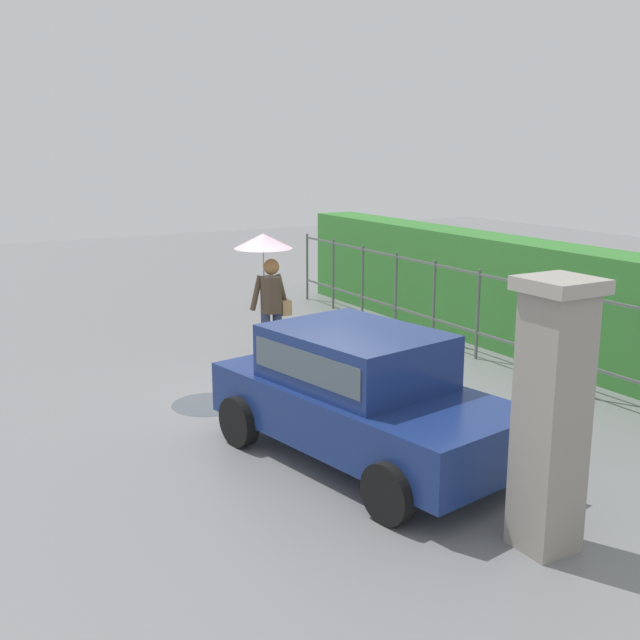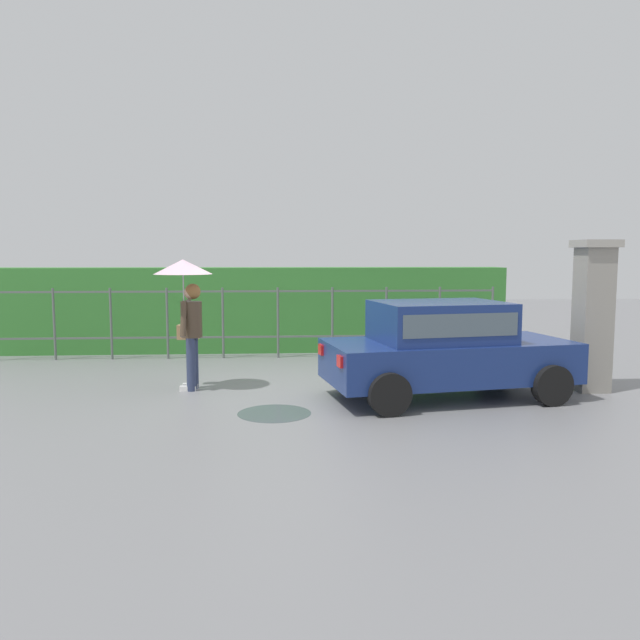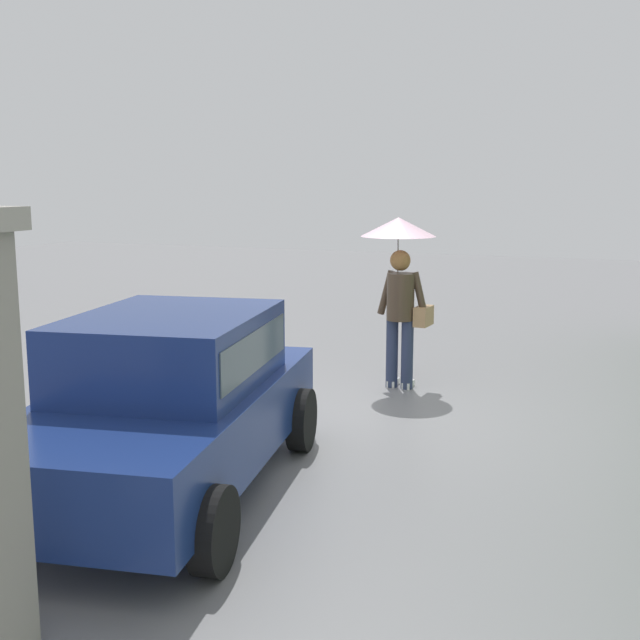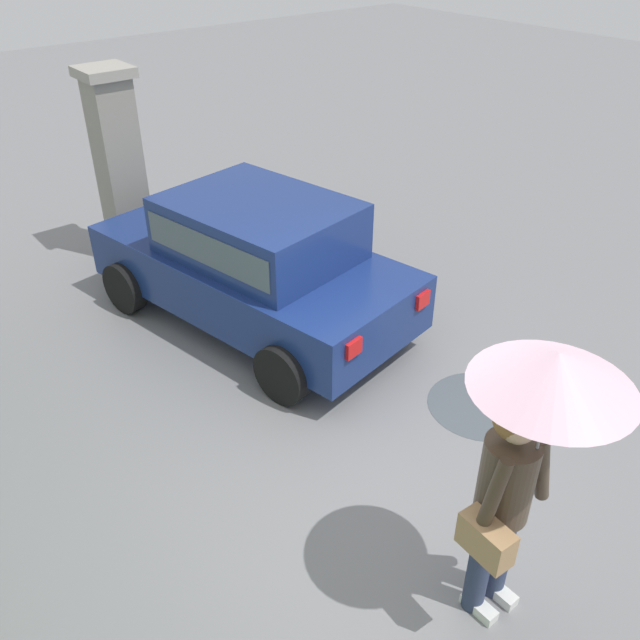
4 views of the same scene
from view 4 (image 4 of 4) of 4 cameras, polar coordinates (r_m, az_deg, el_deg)
ground_plane at (r=5.87m, az=3.20°, el=-12.21°), size 40.00×40.00×0.00m
car at (r=7.29m, az=-5.60°, el=5.33°), size 3.94×2.37×1.48m
pedestrian at (r=4.02m, az=17.46°, el=-9.10°), size 0.92×0.92×2.11m
gate_pillar at (r=9.02m, az=-16.75°, el=12.61°), size 0.60×0.60×2.42m
puddle_near at (r=6.62m, az=13.56°, el=-7.06°), size 1.02×1.02×0.00m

